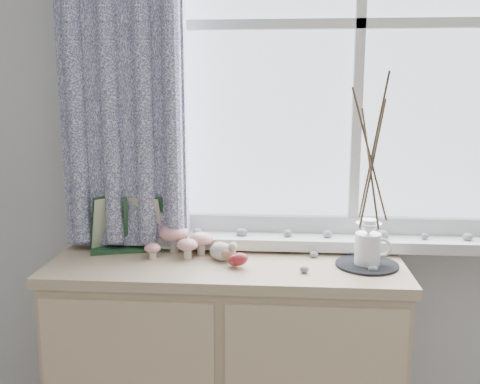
% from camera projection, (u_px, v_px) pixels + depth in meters
% --- Properties ---
extents(sideboard, '(1.20, 0.45, 0.85)m').
position_uv_depth(sideboard, '(227.00, 375.00, 1.90)').
color(sideboard, tan).
rests_on(sideboard, ground).
extents(botanical_book, '(0.33, 0.21, 0.21)m').
position_uv_depth(botanical_book, '(125.00, 224.00, 1.90)').
color(botanical_book, '#204226').
rests_on(botanical_book, sideboard).
extents(toadstool_cluster, '(0.23, 0.16, 0.10)m').
position_uv_depth(toadstool_cluster, '(181.00, 238.00, 1.89)').
color(toadstool_cluster, silver).
rests_on(toadstool_cluster, sideboard).
extents(wooden_eggs, '(0.13, 0.17, 0.07)m').
position_uv_depth(wooden_eggs, '(228.00, 253.00, 1.82)').
color(wooden_eggs, tan).
rests_on(wooden_eggs, sideboard).
extents(songbird_figurine, '(0.15, 0.11, 0.07)m').
position_uv_depth(songbird_figurine, '(223.00, 251.00, 1.82)').
color(songbird_figurine, beige).
rests_on(songbird_figurine, sideboard).
extents(crocheted_doily, '(0.21, 0.21, 0.01)m').
position_uv_depth(crocheted_doily, '(367.00, 265.00, 1.77)').
color(crocheted_doily, black).
rests_on(crocheted_doily, sideboard).
extents(twig_pitcher, '(0.26, 0.26, 0.64)m').
position_uv_depth(twig_pitcher, '(372.00, 156.00, 1.70)').
color(twig_pitcher, white).
rests_on(twig_pitcher, crocheted_doily).
extents(sideboard_pebbles, '(0.25, 0.19, 0.02)m').
position_uv_depth(sideboard_pebbles, '(330.00, 264.00, 1.76)').
color(sideboard_pebbles, gray).
rests_on(sideboard_pebbles, sideboard).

